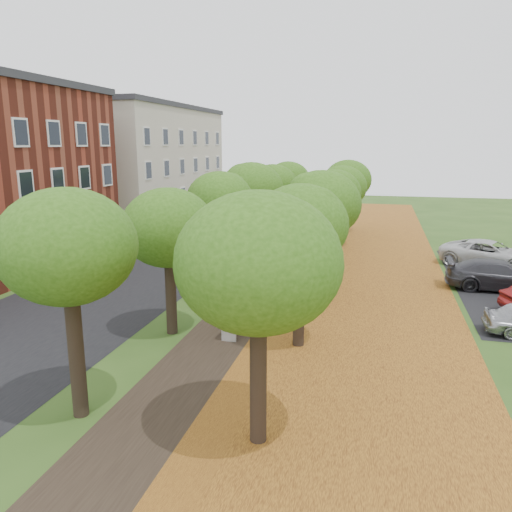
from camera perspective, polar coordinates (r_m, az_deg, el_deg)
The scene contains 10 objects.
ground at distance 13.57m, azimuth -11.08°, elevation -18.49°, with size 120.00×120.00×0.00m, color #2D4C19.
street_asphalt at distance 29.25m, azimuth -12.11°, elevation -1.35°, with size 8.00×70.00×0.01m, color black.
footpath at distance 26.87m, azimuth 2.44°, elevation -2.32°, with size 3.20×70.00×0.01m, color black.
leaf_verge at distance 26.38m, azimuth 13.16°, elevation -2.94°, with size 7.50×70.00×0.01m, color #B77221.
tree_row_west at distance 26.62m, azimuth -2.15°, elevation 6.71°, with size 3.47×33.47×5.70m.
tree_row_east at distance 25.71m, azimuth 8.25°, elevation 6.38°, with size 3.47×33.47×5.70m.
building_cream at distance 48.78m, azimuth -13.27°, elevation 10.33°, with size 10.30×20.30×10.40m.
bench at distance 18.91m, azimuth -2.47°, elevation -7.39°, with size 0.61×1.95×0.91m.
car_grey at distance 26.96m, azimuth 26.09°, elevation -2.00°, with size 2.03×4.99×1.45m, color #323237.
car_white at distance 31.83m, azimuth 25.16°, elevation 0.23°, with size 2.49×5.40×1.50m, color silver.
Camera 1 is at (5.14, -10.44, 6.98)m, focal length 35.00 mm.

